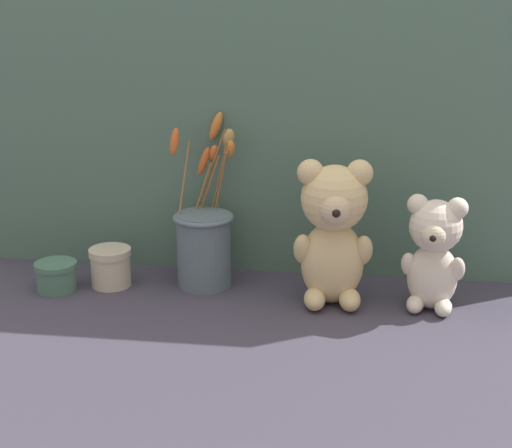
% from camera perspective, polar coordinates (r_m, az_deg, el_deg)
% --- Properties ---
extents(ground_plane, '(4.00, 4.00, 0.00)m').
position_cam_1_polar(ground_plane, '(1.55, -0.10, -5.56)').
color(ground_plane, '#3D3847').
extents(backdrop_wall, '(1.26, 0.02, 0.62)m').
position_cam_1_polar(backdrop_wall, '(1.62, 0.70, 6.90)').
color(backdrop_wall, '#4C6B5B').
rests_on(backdrop_wall, ground).
extents(teddy_bear_large, '(0.16, 0.15, 0.29)m').
position_cam_1_polar(teddy_bear_large, '(1.50, 5.65, -0.46)').
color(teddy_bear_large, '#DBBC84').
rests_on(teddy_bear_large, ground).
extents(teddy_bear_medium, '(0.12, 0.11, 0.22)m').
position_cam_1_polar(teddy_bear_medium, '(1.51, 12.82, -1.94)').
color(teddy_bear_medium, beige).
rests_on(teddy_bear_medium, ground).
extents(flower_vase, '(0.14, 0.16, 0.35)m').
position_cam_1_polar(flower_vase, '(1.60, -3.77, -1.27)').
color(flower_vase, slate).
rests_on(flower_vase, ground).
extents(decorative_tin_tall, '(0.09, 0.09, 0.08)m').
position_cam_1_polar(decorative_tin_tall, '(1.64, -10.52, -3.08)').
color(decorative_tin_tall, beige).
rests_on(decorative_tin_tall, ground).
extents(decorative_tin_short, '(0.09, 0.09, 0.06)m').
position_cam_1_polar(decorative_tin_short, '(1.64, -14.30, -3.67)').
color(decorative_tin_short, '#47705B').
rests_on(decorative_tin_short, ground).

